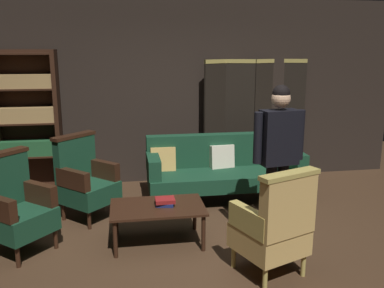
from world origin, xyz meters
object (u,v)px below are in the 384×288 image
book_navy_cloth (165,204)px  book_red_leather (165,200)px  armchair_gilt_accent (274,226)px  coffee_table (158,210)px  armchair_wing_right (15,206)px  standing_figure (279,149)px  folding_screen (253,118)px  velvet_couch (223,167)px  armchair_wing_left (85,180)px  bookshelf (28,120)px

book_navy_cloth → book_red_leather: size_ratio=0.91×
armchair_gilt_accent → book_red_leather: 1.25m
coffee_table → armchair_gilt_accent: size_ratio=0.96×
armchair_wing_right → standing_figure: 2.80m
standing_figure → book_navy_cloth: size_ratio=9.06×
folding_screen → book_red_leather: size_ratio=9.15×
folding_screen → armchair_wing_right: size_ratio=1.83×
velvet_couch → coffee_table: velvet_couch is taller
velvet_couch → standing_figure: (0.27, -1.35, 0.57)m
armchair_wing_left → book_red_leather: bearing=-42.8°
velvet_couch → folding_screen: bearing=52.4°
armchair_wing_left → armchair_wing_right: bearing=-128.8°
coffee_table → book_red_leather: book_red_leather is taller
book_navy_cloth → book_red_leather: book_red_leather is taller
velvet_couch → coffee_table: (-1.02, -1.24, -0.08)m
folding_screen → book_red_leather: 2.71m
armchair_gilt_accent → armchair_wing_left: 2.47m
book_navy_cloth → book_red_leather: (0.00, 0.00, 0.04)m
velvet_couch → book_navy_cloth: bearing=-127.4°
velvet_couch → coffee_table: 1.61m
book_red_leather → coffee_table: bearing=-173.0°
armchair_wing_right → book_red_leather: size_ratio=5.01×
velvet_couch → coffee_table: size_ratio=2.12×
armchair_gilt_accent → book_navy_cloth: size_ratio=5.54×
velvet_couch → book_red_leather: velvet_couch is taller
book_red_leather → book_navy_cloth: bearing=0.0°
armchair_wing_right → book_navy_cloth: armchair_wing_right is taller
velvet_couch → armchair_wing_left: 1.88m
bookshelf → armchair_wing_left: size_ratio=1.97×
book_navy_cloth → book_red_leather: bearing=0.0°
armchair_wing_left → folding_screen: bearing=26.9°
folding_screen → coffee_table: folding_screen is taller
armchair_gilt_accent → book_navy_cloth: (-0.91, 0.85, -0.05)m
armchair_wing_left → book_navy_cloth: 1.23m
coffee_table → standing_figure: 1.45m
bookshelf → book_navy_cloth: bookshelf is taller
armchair_wing_right → standing_figure: bearing=-3.4°
coffee_table → book_red_leather: (0.08, 0.01, 0.10)m
bookshelf → book_navy_cloth: 2.71m
velvet_couch → armchair_wing_right: bearing=-154.4°
armchair_gilt_accent → armchair_wing_right: (-2.45, 0.89, 0.00)m
coffee_table → book_navy_cloth: (0.08, 0.01, 0.06)m
bookshelf → book_navy_cloth: bearing=-48.1°
armchair_wing_right → book_navy_cloth: 1.54m
coffee_table → armchair_wing_right: (-1.45, 0.05, 0.12)m
book_red_leather → armchair_wing_left: bearing=137.2°
armchair_gilt_accent → standing_figure: standing_figure is taller
velvet_couch → book_red_leather: size_ratio=10.21×
standing_figure → folding_screen: bearing=79.5°
standing_figure → armchair_wing_right: bearing=176.6°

